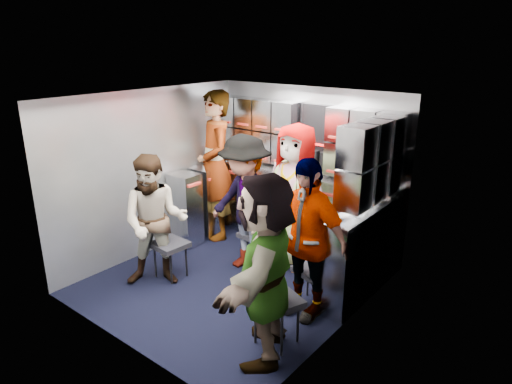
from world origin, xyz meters
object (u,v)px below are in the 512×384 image
Objects in this scene: jump_seat_near_left at (170,246)px; attendant_arc_c at (295,196)px; attendant_standing at (216,166)px; attendant_arc_d at (305,239)px; jump_seat_mid_left at (255,236)px; attendant_arc_a at (155,222)px; jump_seat_center at (302,229)px; attendant_arc_e at (265,268)px; jump_seat_mid_right at (313,272)px; jump_seat_near_right at (277,302)px; attendant_arc_b at (245,204)px.

jump_seat_near_left is 0.25× the size of attendant_arc_c.
attendant_standing is 1.25× the size of attendant_arc_d.
jump_seat_mid_left is 1.27m from attendant_arc_a.
jump_seat_center is 1.48m from attendant_standing.
attendant_arc_a is 1.70m from attendant_arc_d.
attendant_arc_a is 1.71m from attendant_arc_e.
attendant_standing is at bearing 160.76° from attendant_arc_d.
attendant_arc_e is at bearing -84.88° from jump_seat_mid_right.
attendant_arc_c reaches higher than attendant_arc_a.
jump_seat_mid_right is (1.08, -0.37, 0.02)m from jump_seat_mid_left.
attendant_arc_c is (-0.77, 1.41, 0.46)m from jump_seat_near_right.
attendant_arc_a reaches higher than jump_seat_mid_left.
attendant_standing is 1.16× the size of attendant_arc_c.
jump_seat_mid_left is (0.54, 0.90, -0.04)m from jump_seat_near_left.
attendant_arc_b is at bearing 140.85° from jump_seat_near_right.
attendant_arc_d is (0.68, -0.83, -0.06)m from attendant_arc_c.
jump_seat_mid_left is at bearing -146.26° from attendant_arc_c.
attendant_arc_a is (0.40, -1.40, -0.27)m from attendant_standing.
attendant_arc_c reaches higher than jump_seat_center.
attendant_arc_b is (0.94, -0.50, -0.20)m from attendant_standing.
attendant_arc_d is 0.76m from attendant_arc_e.
jump_seat_center is 0.28× the size of attendant_arc_b.
jump_seat_near_right is at bearing -44.11° from jump_seat_mid_left.
attendant_arc_e is at bearing -66.51° from jump_seat_center.
jump_seat_center is 1.84m from attendant_arc_a.
jump_seat_mid_right is 0.48m from attendant_arc_d.
attendant_arc_e is (1.70, -0.22, 0.08)m from attendant_arc_a.
attendant_standing is at bearing 159.82° from attendant_arc_b.
attendant_standing reaches higher than jump_seat_near_right.
attendant_standing is 1.35× the size of attendant_arc_a.
jump_seat_center is 0.26× the size of attendant_arc_c.
attendant_arc_c reaches higher than attendant_arc_e.
attendant_arc_d is (1.61, 0.53, 0.06)m from attendant_arc_a.
attendant_arc_e is (1.16, -1.12, 0.01)m from attendant_arc_b.
jump_seat_mid_left is at bearing 22.95° from attendant_arc_a.
attendant_arc_b is 1.14m from attendant_arc_d.
attendant_arc_a reaches higher than jump_seat_center.
jump_seat_near_right reaches higher than jump_seat_mid_right.
jump_seat_mid_right is at bearing -2.14° from attendant_arc_b.
attendant_arc_c is at bearing 15.15° from attendant_arc_a.
attendant_arc_d is at bearing 98.29° from jump_seat_near_right.
attendant_arc_c is (0.39, 0.46, 0.05)m from attendant_arc_b.
attendant_arc_c reaches higher than jump_seat_mid_left.
attendant_arc_a is at bearing -156.24° from jump_seat_mid_right.
jump_seat_mid_right is 0.22× the size of attendant_standing.
attendant_arc_d is (1.61, 0.35, 0.43)m from jump_seat_near_left.
jump_seat_mid_left is 0.88× the size of jump_seat_center.
attendant_standing is 1.48m from attendant_arc_a.
attendant_arc_d reaches higher than jump_seat_mid_right.
attendant_arc_b reaches higher than jump_seat_mid_left.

